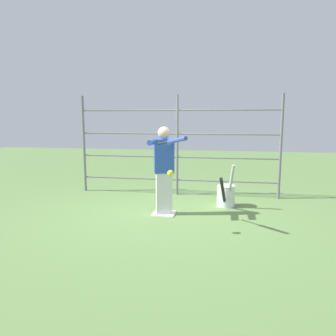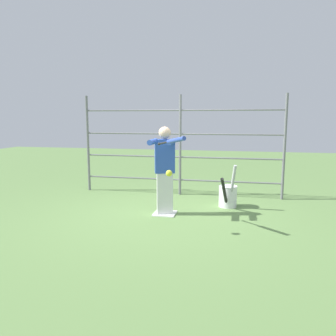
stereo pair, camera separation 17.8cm
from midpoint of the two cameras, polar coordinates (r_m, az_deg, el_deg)
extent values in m
plane|color=#608447|center=(6.10, 0.29, -8.01)|extent=(24.00, 24.00, 0.00)
cube|color=white|center=(6.09, 0.29, -7.92)|extent=(0.40, 0.40, 0.02)
cylinder|color=slate|center=(7.42, 20.28, 3.39)|extent=(0.06, 0.06, 2.27)
cylinder|color=slate|center=(7.44, 2.81, 3.93)|extent=(0.06, 0.06, 2.27)
cylinder|color=slate|center=(8.11, -13.15, 4.11)|extent=(0.06, 0.06, 2.27)
cylinder|color=slate|center=(7.55, 2.76, -2.06)|extent=(4.51, 0.04, 0.04)
cylinder|color=slate|center=(7.47, 2.79, 1.92)|extent=(4.51, 0.04, 0.04)
cylinder|color=slate|center=(7.42, 2.82, 5.96)|extent=(4.51, 0.04, 0.04)
cylinder|color=slate|center=(7.41, 2.86, 10.03)|extent=(4.51, 0.04, 0.04)
cube|color=silver|center=(6.00, 0.29, -4.47)|extent=(0.33, 0.26, 0.77)
cube|color=#2D51B7|center=(5.88, 0.30, 2.09)|extent=(0.40, 0.30, 0.61)
sphere|color=beige|center=(5.84, 0.30, 6.16)|extent=(0.22, 0.22, 0.22)
cylinder|color=#2D51B7|center=(5.66, 1.47, 4.60)|extent=(0.09, 0.43, 0.09)
cylinder|color=#2D51B7|center=(5.63, -1.76, 4.58)|extent=(0.09, 0.43, 0.09)
sphere|color=black|center=(5.44, -0.62, 4.22)|extent=(0.05, 0.05, 0.05)
cylinder|color=black|center=(5.30, 0.19, 4.40)|extent=(0.23, 0.26, 0.08)
cylinder|color=#334CB2|center=(4.95, 2.43, 4.87)|extent=(0.37, 0.41, 0.15)
sphere|color=yellow|center=(4.85, 1.24, -0.93)|extent=(0.10, 0.10, 0.10)
cylinder|color=white|center=(6.65, 11.13, -4.88)|extent=(0.35, 0.35, 0.42)
torus|color=white|center=(6.61, 11.18, -3.12)|extent=(0.36, 0.36, 0.01)
cylinder|color=#B2B2B7|center=(6.45, 11.89, -3.10)|extent=(0.18, 0.27, 0.84)
cylinder|color=black|center=(6.31, 10.62, -4.27)|extent=(0.15, 0.56, 0.66)
camera|label=1|loc=(0.09, -89.07, 0.14)|focal=35.00mm
camera|label=2|loc=(0.09, 90.93, -0.14)|focal=35.00mm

